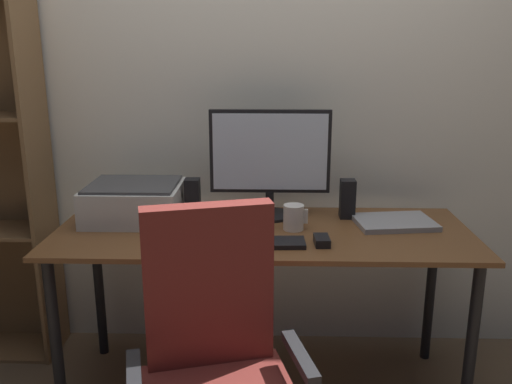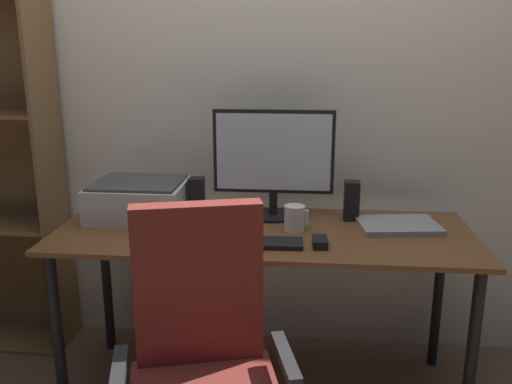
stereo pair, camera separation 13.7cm
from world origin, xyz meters
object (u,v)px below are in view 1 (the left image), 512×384
at_px(keyboard, 267,243).
at_px(laptop, 394,222).
at_px(speaker_left, 193,198).
at_px(desk, 263,249).
at_px(mouse, 322,241).
at_px(coffee_mug, 294,217).
at_px(printer, 134,202).
at_px(speaker_right, 347,199).
at_px(monitor, 270,157).

bearing_deg(keyboard, laptop, 23.50).
distance_m(laptop, speaker_left, 0.87).
bearing_deg(speaker_left, keyboard, -46.69).
relative_size(desk, mouse, 17.67).
distance_m(coffee_mug, laptop, 0.43).
distance_m(coffee_mug, printer, 0.69).
distance_m(speaker_left, speaker_right, 0.68).
height_order(monitor, speaker_left, monitor).
bearing_deg(laptop, desk, -178.92).
distance_m(coffee_mug, speaker_left, 0.47).
xyz_separation_m(keyboard, speaker_right, (0.35, 0.35, 0.08)).
bearing_deg(desk, mouse, -35.65).
height_order(mouse, speaker_right, speaker_right).
xyz_separation_m(keyboard, printer, (-0.57, 0.30, 0.07)).
distance_m(desk, keyboard, 0.20).
bearing_deg(laptop, speaker_left, 166.33).
distance_m(mouse, speaker_left, 0.64).
bearing_deg(laptop, keyboard, -162.00).
relative_size(keyboard, printer, 0.72).
relative_size(monitor, laptop, 1.62).
relative_size(monitor, printer, 1.29).
bearing_deg(desk, printer, 167.19).
relative_size(keyboard, mouse, 3.02).
relative_size(monitor, mouse, 5.39).
xyz_separation_m(coffee_mug, laptop, (0.43, 0.07, -0.04)).
height_order(coffee_mug, speaker_left, speaker_left).
bearing_deg(printer, mouse, -20.27).
bearing_deg(printer, coffee_mug, -9.62).
bearing_deg(speaker_left, monitor, 1.33).
bearing_deg(keyboard, speaker_right, 42.93).
relative_size(coffee_mug, speaker_left, 0.61).
distance_m(laptop, printer, 1.11).
bearing_deg(coffee_mug, desk, -175.13).
bearing_deg(speaker_left, laptop, -6.10).
bearing_deg(monitor, desk, -98.47).
distance_m(monitor, speaker_right, 0.38).
height_order(keyboard, speaker_right, speaker_right).
xyz_separation_m(mouse, coffee_mug, (-0.10, 0.17, 0.04)).
bearing_deg(speaker_right, desk, -154.26).
height_order(monitor, laptop, monitor).
bearing_deg(mouse, desk, 141.98).
relative_size(desk, speaker_right, 9.98).
height_order(desk, speaker_left, speaker_left).
xyz_separation_m(desk, keyboard, (0.02, -0.17, 0.09)).
relative_size(monitor, coffee_mug, 4.97).
height_order(desk, keyboard, keyboard).
bearing_deg(speaker_left, desk, -29.56).
distance_m(keyboard, speaker_right, 0.50).
bearing_deg(speaker_left, mouse, -32.23).
distance_m(monitor, speaker_left, 0.38).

